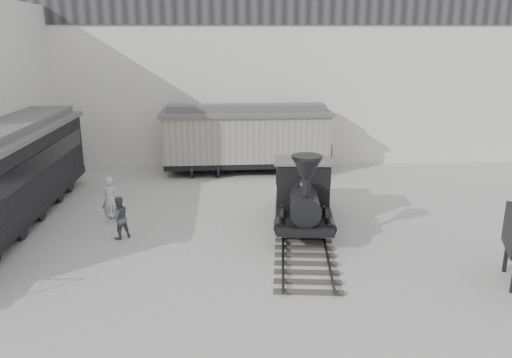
{
  "coord_description": "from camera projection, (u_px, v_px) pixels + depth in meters",
  "views": [
    {
      "loc": [
        -0.96,
        -15.07,
        7.29
      ],
      "look_at": [
        -0.05,
        3.63,
        2.0
      ],
      "focal_mm": 35.0,
      "sensor_mm": 36.0,
      "label": 1
    }
  ],
  "objects": [
    {
      "name": "north_wall",
      "position": [
        248.0,
        69.0,
        29.4
      ],
      "size": [
        34.0,
        2.51,
        11.0
      ],
      "color": "silver",
      "rests_on": "ground"
    },
    {
      "name": "visitor_a",
      "position": [
        110.0,
        199.0,
        20.32
      ],
      "size": [
        0.78,
        0.59,
        1.93
      ],
      "primitive_type": "imported",
      "rotation": [
        0.0,
        0.0,
        3.34
      ],
      "color": "#B8B8B8",
      "rests_on": "ground"
    },
    {
      "name": "visitor_b",
      "position": [
        119.0,
        218.0,
        18.67
      ],
      "size": [
        1.0,
        0.96,
        1.63
      ],
      "primitive_type": "imported",
      "rotation": [
        0.0,
        0.0,
        3.73
      ],
      "color": "#4D4E53",
      "rests_on": "ground"
    },
    {
      "name": "passenger_coach",
      "position": [
        3.0,
        176.0,
        19.62
      ],
      "size": [
        3.22,
        13.97,
        3.73
      ],
      "rotation": [
        0.0,
        0.0,
        0.02
      ],
      "color": "black",
      "rests_on": "ground"
    },
    {
      "name": "ground",
      "position": [
        263.0,
        267.0,
        16.51
      ],
      "size": [
        90.0,
        90.0,
        0.0
      ],
      "primitive_type": "plane",
      "color": "#9E9E9B"
    },
    {
      "name": "locomotive",
      "position": [
        303.0,
        198.0,
        19.53
      ],
      "size": [
        3.05,
        9.81,
        3.41
      ],
      "rotation": [
        0.0,
        0.0,
        -0.1
      ],
      "color": "#322D27",
      "rests_on": "ground"
    },
    {
      "name": "boxcar",
      "position": [
        246.0,
        137.0,
        27.68
      ],
      "size": [
        9.41,
        3.21,
        3.82
      ],
      "rotation": [
        0.0,
        0.0,
        0.03
      ],
      "color": "black",
      "rests_on": "ground"
    }
  ]
}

